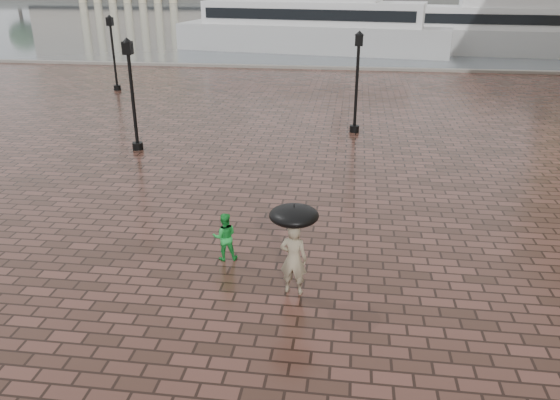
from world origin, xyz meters
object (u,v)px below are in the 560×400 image
object	(u,v)px
street_lamps	(193,73)
ferry_far	(522,28)
adult_pedestrian	(294,259)
ferry_near	(313,23)
child_pedestrian	(225,237)

from	to	relation	value
street_lamps	ferry_far	size ratio (longest dim) A/B	0.65
adult_pedestrian	ferry_near	distance (m)	42.87
child_pedestrian	ferry_near	world-z (taller)	ferry_near
adult_pedestrian	ferry_near	size ratio (longest dim) A/B	0.07
ferry_far	adult_pedestrian	bearing A→B (deg)	-104.58
street_lamps	ferry_near	xyz separation A→B (m)	(3.79, 27.22, 0.18)
child_pedestrian	ferry_near	xyz separation A→B (m)	(-1.00, 41.38, 1.87)
adult_pedestrian	child_pedestrian	distance (m)	2.35
ferry_near	adult_pedestrian	bearing A→B (deg)	-76.34
street_lamps	adult_pedestrian	bearing A→B (deg)	-66.64
ferry_near	ferry_far	distance (m)	18.95
street_lamps	adult_pedestrian	world-z (taller)	street_lamps
adult_pedestrian	child_pedestrian	bearing A→B (deg)	-27.96
street_lamps	ferry_near	size ratio (longest dim) A/B	0.59
ferry_far	street_lamps	bearing A→B (deg)	-123.75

